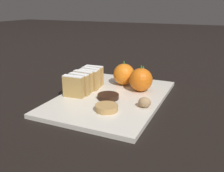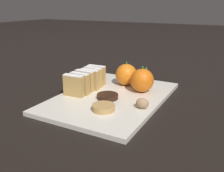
# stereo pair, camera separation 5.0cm
# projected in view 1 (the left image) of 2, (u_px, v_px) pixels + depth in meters

# --- Properties ---
(ground_plane) EXTENTS (6.00, 6.00, 0.00)m
(ground_plane) POSITION_uv_depth(u_px,v_px,m) (112.00, 99.00, 0.75)
(ground_plane) COLOR black
(serving_platter) EXTENTS (0.29, 0.42, 0.01)m
(serving_platter) POSITION_uv_depth(u_px,v_px,m) (112.00, 97.00, 0.75)
(serving_platter) COLOR silver
(serving_platter) RESTS_ON ground_plane
(stollen_slice_front) EXTENTS (0.06, 0.02, 0.06)m
(stollen_slice_front) POSITION_uv_depth(u_px,v_px,m) (73.00, 86.00, 0.72)
(stollen_slice_front) COLOR tan
(stollen_slice_front) RESTS_ON serving_platter
(stollen_slice_second) EXTENTS (0.06, 0.02, 0.06)m
(stollen_slice_second) POSITION_uv_depth(u_px,v_px,m) (79.00, 84.00, 0.74)
(stollen_slice_second) COLOR tan
(stollen_slice_second) RESTS_ON serving_platter
(stollen_slice_third) EXTENTS (0.06, 0.02, 0.06)m
(stollen_slice_third) POSITION_uv_depth(u_px,v_px,m) (83.00, 82.00, 0.77)
(stollen_slice_third) COLOR tan
(stollen_slice_third) RESTS_ON serving_platter
(stollen_slice_fourth) EXTENTS (0.06, 0.02, 0.06)m
(stollen_slice_fourth) POSITION_uv_depth(u_px,v_px,m) (88.00, 80.00, 0.79)
(stollen_slice_fourth) COLOR tan
(stollen_slice_fourth) RESTS_ON serving_platter
(stollen_slice_fifth) EXTENTS (0.06, 0.03, 0.06)m
(stollen_slice_fifth) POSITION_uv_depth(u_px,v_px,m) (91.00, 77.00, 0.81)
(stollen_slice_fifth) COLOR tan
(stollen_slice_fifth) RESTS_ON serving_platter
(stollen_slice_sixth) EXTENTS (0.06, 0.02, 0.06)m
(stollen_slice_sixth) POSITION_uv_depth(u_px,v_px,m) (94.00, 75.00, 0.84)
(stollen_slice_sixth) COLOR tan
(stollen_slice_sixth) RESTS_ON serving_platter
(orange_near) EXTENTS (0.07, 0.07, 0.08)m
(orange_near) POSITION_uv_depth(u_px,v_px,m) (141.00, 80.00, 0.77)
(orange_near) COLOR orange
(orange_near) RESTS_ON serving_platter
(orange_far) EXTENTS (0.07, 0.07, 0.08)m
(orange_far) POSITION_uv_depth(u_px,v_px,m) (124.00, 74.00, 0.84)
(orange_far) COLOR orange
(orange_far) RESTS_ON serving_platter
(walnut) EXTENTS (0.03, 0.03, 0.03)m
(walnut) POSITION_uv_depth(u_px,v_px,m) (145.00, 102.00, 0.66)
(walnut) COLOR tan
(walnut) RESTS_ON serving_platter
(chocolate_cookie) EXTENTS (0.06, 0.06, 0.01)m
(chocolate_cookie) POSITION_uv_depth(u_px,v_px,m) (107.00, 96.00, 0.72)
(chocolate_cookie) COLOR black
(chocolate_cookie) RESTS_ON serving_platter
(gingerbread_cookie) EXTENTS (0.06, 0.06, 0.02)m
(gingerbread_cookie) POSITION_uv_depth(u_px,v_px,m) (106.00, 108.00, 0.64)
(gingerbread_cookie) COLOR tan
(gingerbread_cookie) RESTS_ON serving_platter
(evergreen_sprig) EXTENTS (0.05, 0.05, 0.06)m
(evergreen_sprig) POSITION_uv_depth(u_px,v_px,m) (143.00, 74.00, 0.86)
(evergreen_sprig) COLOR #2D7538
(evergreen_sprig) RESTS_ON serving_platter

